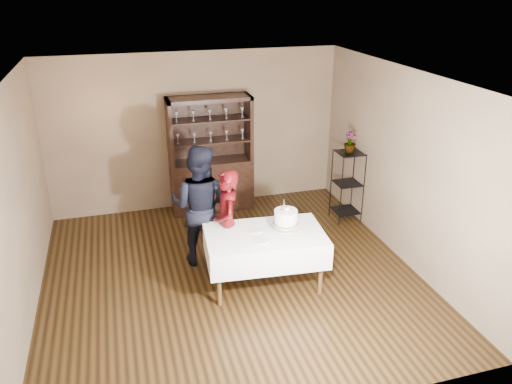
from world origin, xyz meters
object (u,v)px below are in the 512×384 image
china_hutch (211,173)px  woman (227,224)px  man (200,206)px  cake (286,218)px  plant_etagere (347,183)px  potted_plant (350,142)px  cake_table (265,246)px

china_hutch → woman: china_hutch is taller
man → cake: bearing=169.8°
china_hutch → plant_etagere: 2.33m
china_hutch → man: bearing=-106.3°
plant_etagere → cake: cake is taller
china_hutch → plant_etagere: (2.08, -1.05, -0.01)m
china_hutch → woman: size_ratio=1.32×
plant_etagere → potted_plant: bearing=96.7°
woman → cake: size_ratio=3.28×
woman → potted_plant: (2.30, 1.12, 0.60)m
potted_plant → man: bearing=-165.0°
potted_plant → plant_etagere: bearing=-83.3°
woman → potted_plant: size_ratio=4.39×
china_hutch → man: 1.82m
plant_etagere → woman: size_ratio=0.79×
china_hutch → potted_plant: size_ratio=5.79×
woman → potted_plant: 2.62m
cake → plant_etagere: bearing=43.1°
china_hutch → man: china_hutch is taller
cake_table → man: bearing=130.2°
potted_plant → china_hutch: bearing=153.4°
plant_etagere → cake_table: plant_etagere is taller
woman → potted_plant: bearing=120.6°
woman → man: 0.53m
woman → cake: (0.68, -0.41, 0.19)m
woman → man: size_ratio=0.86×
china_hutch → cake: (0.46, -2.57, 0.28)m
plant_etagere → cake_table: bearing=-141.5°
cake_table → cake: size_ratio=3.46×
cake → china_hutch: bearing=100.2°
china_hutch → potted_plant: (2.08, -1.04, 0.70)m
plant_etagere → cake: 2.23m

